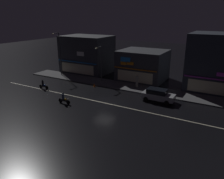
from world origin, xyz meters
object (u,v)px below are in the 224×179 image
Objects in this scene: streetlamp_mid at (100,61)px; motorcycle_following at (43,85)px; pedestrian_on_sidewalk at (137,81)px; motorcycle_lead at (64,99)px; streetlamp_west at (59,51)px; parked_car_near_kerb at (158,95)px; traffic_cone at (94,85)px.

motorcycle_following is (-5.87, -7.52, -3.12)m from streetlamp_mid.
motorcycle_lead is at bearing -138.59° from pedestrian_on_sidewalk.
parked_car_near_kerb is at bearing -10.26° from streetlamp_west.
pedestrian_on_sidewalk is 12.20m from motorcycle_lead.
pedestrian_on_sidewalk is at bearing 0.62° from streetlamp_west.
parked_car_near_kerb reaches higher than motorcycle_following.
motorcycle_following is (-6.91, 3.10, 0.00)m from motorcycle_lead.
streetlamp_west is 4.16× the size of motorcycle_lead.
streetlamp_mid is 12.36m from parked_car_near_kerb.
streetlamp_mid is 11.12m from motorcycle_lead.
traffic_cone is at bearing -176.32° from pedestrian_on_sidewalk.
traffic_cone is (-0.57, 7.95, -0.36)m from motorcycle_lead.
streetlamp_west reaches higher than pedestrian_on_sidewalk.
streetlamp_mid reaches higher than motorcycle_lead.
parked_car_near_kerb is 11.03m from traffic_cone.
streetlamp_mid is 3.03× the size of pedestrian_on_sidewalk.
motorcycle_following is 3.45× the size of traffic_cone.
parked_car_near_kerb is 12.49m from motorcycle_lead.
parked_car_near_kerb is at bearing -60.30° from pedestrian_on_sidewalk.
pedestrian_on_sidewalk is (6.69, 0.19, -2.70)m from streetlamp_mid.
traffic_cone is at bearing -80.02° from streetlamp_mid.
pedestrian_on_sidewalk is at bearing -119.41° from motorcycle_lead.
motorcycle_following is (-12.56, -7.71, -0.43)m from pedestrian_on_sidewalk.
streetlamp_west is 3.98× the size of pedestrian_on_sidewalk.
parked_car_near_kerb is (4.74, -3.88, -0.19)m from pedestrian_on_sidewalk.
streetlamp_west reaches higher than streetlamp_mid.
parked_car_near_kerb is (11.43, -3.69, -2.89)m from streetlamp_mid.
streetlamp_west is 1.84× the size of parked_car_near_kerb.
parked_car_near_kerb is 2.26× the size of motorcycle_following.
traffic_cone is (0.47, -2.67, -3.48)m from streetlamp_mid.
pedestrian_on_sidewalk reaches higher than motorcycle_lead.
pedestrian_on_sidewalk is 1.04× the size of motorcycle_following.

